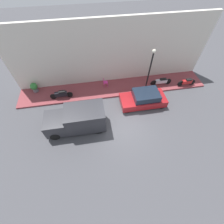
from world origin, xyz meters
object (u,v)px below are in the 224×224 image
motorcycle_black (61,94)px  potted_plant (34,87)px  parked_car (144,99)px  cafe_chair (105,82)px  motorcycle_red (187,82)px  streetlamp (151,66)px  scooter_silver (161,81)px  delivery_van (76,119)px

motorcycle_black → potted_plant: 2.85m
parked_car → cafe_chair: parked_car is taller
motorcycle_red → cafe_chair: 8.03m
parked_car → potted_plant: 10.20m
streetlamp → potted_plant: (1.51, 10.43, -2.15)m
scooter_silver → potted_plant: bearing=84.9°
motorcycle_red → motorcycle_black: motorcycle_black is taller
parked_car → streetlamp: 2.77m
potted_plant → cafe_chair: 6.66m
delivery_van → cafe_chair: (4.27, -2.74, -0.36)m
motorcycle_black → streetlamp: streetlamp is taller
parked_car → cafe_chair: 4.10m
parked_car → motorcycle_red: parked_car is taller
parked_car → scooter_silver: (2.04, -2.44, -0.10)m
scooter_silver → cafe_chair: size_ratio=2.42×
parked_car → streetlamp: bearing=-24.1°
potted_plant → cafe_chair: bearing=-93.4°
motorcycle_black → cafe_chair: 4.22m
motorcycle_red → streetlamp: size_ratio=0.43×
delivery_van → motorcycle_black: delivery_van is taller
cafe_chair → potted_plant: bearing=86.6°
parked_car → motorcycle_red: bearing=-72.3°
delivery_van → cafe_chair: 5.09m
streetlamp → cafe_chair: 4.48m
motorcycle_black → motorcycle_red: bearing=-91.2°
motorcycle_red → streetlamp: bearing=89.4°
streetlamp → motorcycle_black: bearing=88.5°
parked_car → delivery_van: delivery_van is taller
delivery_van → scooter_silver: (3.59, -8.23, -0.47)m
streetlamp → potted_plant: 10.75m
delivery_van → cafe_chair: size_ratio=5.13×
motorcycle_black → streetlamp: 8.21m
delivery_van → streetlamp: streetlamp is taller
delivery_van → potted_plant: size_ratio=4.83×
parked_car → delivery_van: 6.01m
delivery_van → motorcycle_red: delivery_van is taller
scooter_silver → delivery_van: bearing=113.5°
scooter_silver → motorcycle_black: bearing=91.3°
motorcycle_black → potted_plant: size_ratio=2.18×
parked_car → scooter_silver: size_ratio=1.88×
scooter_silver → potted_plant: (1.08, 12.15, 0.10)m
motorcycle_red → parked_car: bearing=107.7°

